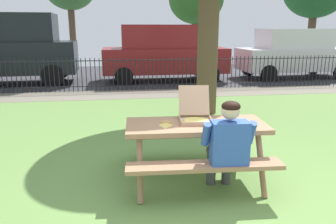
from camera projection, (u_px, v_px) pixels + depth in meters
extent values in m
cube|color=#6B9449|center=(195.00, 153.00, 5.38)|extent=(28.00, 11.40, 0.02)
cube|color=gray|center=(160.00, 94.00, 10.18)|extent=(28.00, 1.40, 0.01)
cube|color=#38383D|center=(148.00, 75.00, 14.31)|extent=(28.00, 7.21, 0.01)
cube|color=#A57857|center=(196.00, 126.00, 4.26)|extent=(1.84, 0.85, 0.06)
cube|color=#A57857|center=(205.00, 166.00, 3.75)|extent=(1.81, 0.37, 0.05)
cube|color=#A57857|center=(189.00, 133.00, 4.91)|extent=(1.81, 0.37, 0.05)
cylinder|color=#A57857|center=(140.00, 169.00, 3.89)|extent=(0.09, 0.44, 0.74)
cylinder|color=#A57857|center=(139.00, 145.00, 4.69)|extent=(0.09, 0.44, 0.74)
cylinder|color=#A57857|center=(261.00, 164.00, 4.02)|extent=(0.09, 0.44, 0.74)
cylinder|color=#A57857|center=(241.00, 141.00, 4.82)|extent=(0.09, 0.44, 0.74)
cube|color=tan|center=(195.00, 121.00, 4.32)|extent=(0.46, 0.46, 0.01)
cube|color=silver|center=(195.00, 121.00, 4.32)|extent=(0.42, 0.42, 0.00)
cube|color=tan|center=(197.00, 124.00, 4.12)|extent=(0.41, 0.06, 0.04)
cube|color=tan|center=(194.00, 115.00, 4.51)|extent=(0.41, 0.06, 0.04)
cube|color=tan|center=(180.00, 119.00, 4.31)|extent=(0.06, 0.41, 0.04)
cube|color=tan|center=(211.00, 119.00, 4.32)|extent=(0.06, 0.41, 0.04)
cube|color=tan|center=(194.00, 100.00, 4.47)|extent=(0.43, 0.22, 0.38)
cylinder|color=tan|center=(195.00, 121.00, 4.32)|extent=(0.35, 0.35, 0.01)
cylinder|color=#F5D96B|center=(195.00, 120.00, 4.31)|extent=(0.32, 0.32, 0.00)
pyramid|color=#E9C75B|center=(166.00, 125.00, 4.17)|extent=(0.17, 0.25, 0.01)
cube|color=tan|center=(166.00, 122.00, 4.28)|extent=(0.15, 0.05, 0.02)
cylinder|color=#474747|center=(211.00, 168.00, 4.23)|extent=(0.12, 0.12, 0.44)
cylinder|color=#474747|center=(216.00, 156.00, 3.96)|extent=(0.17, 0.43, 0.15)
cylinder|color=#474747|center=(227.00, 167.00, 4.25)|extent=(0.12, 0.12, 0.44)
cylinder|color=#474747|center=(232.00, 155.00, 3.98)|extent=(0.17, 0.43, 0.15)
cube|color=#3359B2|center=(229.00, 144.00, 3.71)|extent=(0.43, 0.24, 0.52)
cylinder|color=#3359B2|center=(206.00, 134.00, 3.71)|extent=(0.10, 0.21, 0.31)
cylinder|color=#3359B2|center=(251.00, 133.00, 3.76)|extent=(0.10, 0.21, 0.31)
sphere|color=beige|center=(231.00, 111.00, 3.64)|extent=(0.21, 0.21, 0.21)
ellipsoid|color=black|center=(231.00, 106.00, 3.62)|extent=(0.21, 0.20, 0.12)
cylinder|color=black|center=(157.00, 60.00, 10.61)|extent=(18.12, 0.03, 0.03)
cylinder|color=black|center=(157.00, 85.00, 10.81)|extent=(18.12, 0.03, 0.03)
cylinder|color=black|center=(2.00, 77.00, 10.07)|extent=(0.02, 0.02, 1.05)
cylinder|color=black|center=(7.00, 76.00, 10.09)|extent=(0.02, 0.02, 1.05)
cylinder|color=black|center=(11.00, 76.00, 10.11)|extent=(0.02, 0.02, 1.05)
cylinder|color=black|center=(16.00, 76.00, 10.13)|extent=(0.02, 0.02, 1.05)
cylinder|color=black|center=(21.00, 76.00, 10.14)|extent=(0.02, 0.02, 1.05)
cylinder|color=black|center=(26.00, 76.00, 10.16)|extent=(0.02, 0.02, 1.05)
cylinder|color=black|center=(31.00, 76.00, 10.18)|extent=(0.02, 0.02, 1.05)
cylinder|color=black|center=(35.00, 76.00, 10.20)|extent=(0.02, 0.02, 1.05)
cylinder|color=black|center=(40.00, 76.00, 10.22)|extent=(0.02, 0.02, 1.05)
cylinder|color=black|center=(45.00, 76.00, 10.24)|extent=(0.02, 0.02, 1.05)
cylinder|color=black|center=(49.00, 76.00, 10.26)|extent=(0.02, 0.02, 1.05)
cylinder|color=black|center=(54.00, 76.00, 10.28)|extent=(0.02, 0.02, 1.05)
cylinder|color=black|center=(59.00, 75.00, 10.30)|extent=(0.02, 0.02, 1.05)
cylinder|color=black|center=(63.00, 75.00, 10.32)|extent=(0.02, 0.02, 1.05)
cylinder|color=black|center=(68.00, 75.00, 10.34)|extent=(0.02, 0.02, 1.05)
cylinder|color=black|center=(73.00, 75.00, 10.36)|extent=(0.02, 0.02, 1.05)
cylinder|color=black|center=(77.00, 75.00, 10.37)|extent=(0.02, 0.02, 1.05)
cylinder|color=black|center=(82.00, 75.00, 10.39)|extent=(0.02, 0.02, 1.05)
cylinder|color=black|center=(86.00, 75.00, 10.41)|extent=(0.02, 0.02, 1.05)
cylinder|color=black|center=(91.00, 75.00, 10.43)|extent=(0.02, 0.02, 1.05)
cylinder|color=black|center=(95.00, 75.00, 10.45)|extent=(0.02, 0.02, 1.05)
cylinder|color=black|center=(100.00, 75.00, 10.47)|extent=(0.02, 0.02, 1.05)
cylinder|color=black|center=(104.00, 75.00, 10.49)|extent=(0.02, 0.02, 1.05)
cylinder|color=black|center=(109.00, 74.00, 10.51)|extent=(0.02, 0.02, 1.05)
cylinder|color=black|center=(113.00, 74.00, 10.53)|extent=(0.02, 0.02, 1.05)
cylinder|color=black|center=(118.00, 74.00, 10.55)|extent=(0.02, 0.02, 1.05)
cylinder|color=black|center=(122.00, 74.00, 10.57)|extent=(0.02, 0.02, 1.05)
cylinder|color=black|center=(127.00, 74.00, 10.58)|extent=(0.02, 0.02, 1.05)
cylinder|color=black|center=(131.00, 74.00, 10.60)|extent=(0.02, 0.02, 1.05)
cylinder|color=black|center=(135.00, 74.00, 10.62)|extent=(0.02, 0.02, 1.05)
cylinder|color=black|center=(140.00, 74.00, 10.64)|extent=(0.02, 0.02, 1.05)
cylinder|color=black|center=(144.00, 74.00, 10.66)|extent=(0.02, 0.02, 1.05)
cylinder|color=black|center=(148.00, 74.00, 10.68)|extent=(0.02, 0.02, 1.05)
cylinder|color=black|center=(153.00, 74.00, 10.70)|extent=(0.02, 0.02, 1.05)
cylinder|color=black|center=(157.00, 74.00, 10.72)|extent=(0.02, 0.02, 1.05)
cylinder|color=black|center=(161.00, 73.00, 10.74)|extent=(0.02, 0.02, 1.05)
cylinder|color=black|center=(165.00, 73.00, 10.76)|extent=(0.02, 0.02, 1.05)
cylinder|color=black|center=(170.00, 73.00, 10.78)|extent=(0.02, 0.02, 1.05)
cylinder|color=black|center=(174.00, 73.00, 10.80)|extent=(0.02, 0.02, 1.05)
cylinder|color=black|center=(178.00, 73.00, 10.81)|extent=(0.02, 0.02, 1.05)
cylinder|color=black|center=(182.00, 73.00, 10.83)|extent=(0.02, 0.02, 1.05)
cylinder|color=black|center=(187.00, 73.00, 10.85)|extent=(0.02, 0.02, 1.05)
cylinder|color=black|center=(191.00, 73.00, 10.87)|extent=(0.02, 0.02, 1.05)
cylinder|color=black|center=(195.00, 73.00, 10.89)|extent=(0.02, 0.02, 1.05)
cylinder|color=black|center=(199.00, 73.00, 10.91)|extent=(0.02, 0.02, 1.05)
cylinder|color=black|center=(203.00, 73.00, 10.93)|extent=(0.02, 0.02, 1.05)
cylinder|color=black|center=(207.00, 73.00, 10.95)|extent=(0.02, 0.02, 1.05)
cylinder|color=black|center=(211.00, 73.00, 10.97)|extent=(0.02, 0.02, 1.05)
cylinder|color=black|center=(215.00, 72.00, 10.99)|extent=(0.02, 0.02, 1.05)
cylinder|color=black|center=(220.00, 72.00, 11.01)|extent=(0.02, 0.02, 1.05)
cylinder|color=black|center=(224.00, 72.00, 11.03)|extent=(0.02, 0.02, 1.05)
cylinder|color=black|center=(228.00, 72.00, 11.04)|extent=(0.02, 0.02, 1.05)
cylinder|color=black|center=(232.00, 72.00, 11.06)|extent=(0.02, 0.02, 1.05)
cylinder|color=black|center=(236.00, 72.00, 11.08)|extent=(0.02, 0.02, 1.05)
cylinder|color=black|center=(240.00, 72.00, 11.10)|extent=(0.02, 0.02, 1.05)
cylinder|color=black|center=(244.00, 72.00, 11.12)|extent=(0.02, 0.02, 1.05)
cylinder|color=black|center=(248.00, 72.00, 11.14)|extent=(0.02, 0.02, 1.05)
cylinder|color=black|center=(252.00, 72.00, 11.16)|extent=(0.02, 0.02, 1.05)
cylinder|color=black|center=(256.00, 72.00, 11.18)|extent=(0.02, 0.02, 1.05)
cylinder|color=black|center=(260.00, 72.00, 11.20)|extent=(0.02, 0.02, 1.05)
cylinder|color=black|center=(263.00, 72.00, 11.22)|extent=(0.02, 0.02, 1.05)
cylinder|color=black|center=(267.00, 71.00, 11.24)|extent=(0.02, 0.02, 1.05)
cylinder|color=black|center=(271.00, 71.00, 11.26)|extent=(0.02, 0.02, 1.05)
cylinder|color=black|center=(275.00, 71.00, 11.27)|extent=(0.02, 0.02, 1.05)
cylinder|color=black|center=(279.00, 71.00, 11.29)|extent=(0.02, 0.02, 1.05)
cylinder|color=black|center=(283.00, 71.00, 11.31)|extent=(0.02, 0.02, 1.05)
cylinder|color=black|center=(287.00, 71.00, 11.33)|extent=(0.02, 0.02, 1.05)
cylinder|color=black|center=(291.00, 71.00, 11.35)|extent=(0.02, 0.02, 1.05)
cylinder|color=black|center=(294.00, 71.00, 11.37)|extent=(0.02, 0.02, 1.05)
cylinder|color=black|center=(298.00, 71.00, 11.39)|extent=(0.02, 0.02, 1.05)
cylinder|color=black|center=(302.00, 71.00, 11.41)|extent=(0.02, 0.02, 1.05)
cylinder|color=black|center=(306.00, 71.00, 11.43)|extent=(0.02, 0.02, 1.05)
cylinder|color=black|center=(310.00, 71.00, 11.45)|extent=(0.02, 0.02, 1.05)
cylinder|color=black|center=(313.00, 71.00, 11.47)|extent=(0.02, 0.02, 1.05)
cylinder|color=black|center=(317.00, 71.00, 11.49)|extent=(0.02, 0.02, 1.05)
cylinder|color=black|center=(321.00, 70.00, 11.50)|extent=(0.02, 0.02, 1.05)
cylinder|color=black|center=(324.00, 70.00, 11.52)|extent=(0.02, 0.02, 1.05)
cylinder|color=black|center=(328.00, 70.00, 11.54)|extent=(0.02, 0.02, 1.05)
cylinder|color=black|center=(332.00, 70.00, 11.56)|extent=(0.02, 0.02, 1.05)
cylinder|color=black|center=(336.00, 70.00, 11.58)|extent=(0.02, 0.02, 1.05)
cylinder|color=brown|center=(208.00, 47.00, 7.50)|extent=(0.47, 0.47, 3.10)
cube|color=black|center=(8.00, 57.00, 11.68)|extent=(4.79, 2.19, 1.10)
cube|color=black|center=(4.00, 27.00, 11.42)|extent=(3.48, 1.89, 0.96)
cube|color=#262D38|center=(38.00, 28.00, 11.62)|extent=(0.12, 1.67, 0.82)
cylinder|color=black|center=(53.00, 76.00, 11.18)|extent=(0.76, 0.15, 0.76)
cylinder|color=black|center=(60.00, 69.00, 13.04)|extent=(0.76, 0.15, 0.76)
cube|color=maroon|center=(165.00, 60.00, 12.48)|extent=(4.61, 1.86, 0.90)
cube|color=maroon|center=(165.00, 36.00, 12.27)|extent=(3.21, 1.63, 0.84)
cube|color=#262D38|center=(192.00, 36.00, 12.40)|extent=(0.05, 1.56, 0.71)
cylinder|color=black|center=(211.00, 75.00, 11.92)|extent=(0.64, 0.11, 0.64)
cylinder|color=black|center=(199.00, 69.00, 13.69)|extent=(0.64, 0.11, 0.64)
cylinder|color=black|center=(124.00, 76.00, 11.51)|extent=(0.64, 0.11, 0.64)
cylinder|color=black|center=(124.00, 70.00, 13.27)|extent=(0.64, 0.11, 0.64)
cube|color=silver|center=(294.00, 59.00, 13.20)|extent=(4.46, 1.96, 0.84)
cube|color=silver|center=(294.00, 39.00, 12.99)|extent=(2.66, 1.68, 0.76)
cube|color=#262D38|center=(315.00, 38.00, 13.15)|extent=(0.10, 1.53, 0.65)
cylinder|color=black|center=(313.00, 67.00, 14.42)|extent=(0.64, 0.13, 0.64)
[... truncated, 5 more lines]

